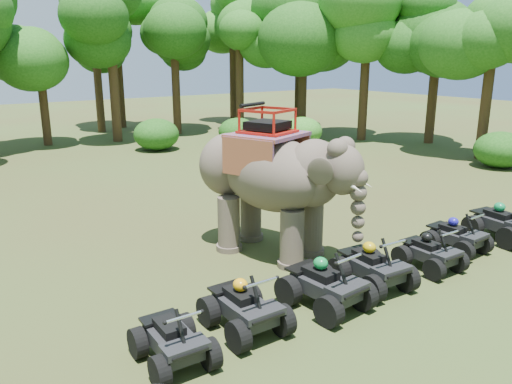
# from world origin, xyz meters

# --- Properties ---
(ground) EXTENTS (110.00, 110.00, 0.00)m
(ground) POSITION_xyz_m (0.00, 0.00, 0.00)
(ground) COLOR #47381E
(ground) RESTS_ON ground
(elephant) EXTENTS (3.68, 5.31, 4.09)m
(elephant) POSITION_xyz_m (0.66, 1.46, 2.05)
(elephant) COLOR brown
(elephant) RESTS_ON ground
(atv_0) EXTENTS (1.23, 1.64, 1.18)m
(atv_0) POSITION_xyz_m (-3.92, -1.75, 0.59)
(atv_0) COLOR black
(atv_0) RESTS_ON ground
(atv_1) EXTENTS (1.31, 1.77, 1.30)m
(atv_1) POSITION_xyz_m (-2.25, -1.58, 0.65)
(atv_1) COLOR black
(atv_1) RESTS_ON ground
(atv_2) EXTENTS (1.49, 1.95, 1.37)m
(atv_2) POSITION_xyz_m (-0.29, -1.81, 0.69)
(atv_2) COLOR black
(atv_2) RESTS_ON ground
(atv_3) EXTENTS (1.44, 1.89, 1.33)m
(atv_3) POSITION_xyz_m (1.32, -1.72, 0.67)
(atv_3) COLOR black
(atv_3) RESTS_ON ground
(atv_4) EXTENTS (1.20, 1.61, 1.16)m
(atv_4) POSITION_xyz_m (3.29, -1.87, 0.58)
(atv_4) COLOR black
(atv_4) RESTS_ON ground
(atv_5) EXTENTS (1.22, 1.65, 1.20)m
(atv_5) POSITION_xyz_m (4.92, -1.57, 0.60)
(atv_5) COLOR black
(atv_5) RESTS_ON ground
(atv_6) EXTENTS (1.56, 2.00, 1.37)m
(atv_6) POSITION_xyz_m (6.89, -1.79, 0.69)
(atv_6) COLOR black
(atv_6) RESTS_ON ground
(tree_0) EXTENTS (4.90, 4.90, 7.00)m
(tree_0) POSITION_xyz_m (0.00, 23.48, 3.50)
(tree_0) COLOR #195114
(tree_0) RESTS_ON ground
(tree_1) EXTENTS (6.77, 6.77, 9.67)m
(tree_1) POSITION_xyz_m (4.05, 22.36, 4.84)
(tree_1) COLOR #195114
(tree_1) RESTS_ON ground
(tree_2) EXTENTS (6.09, 6.09, 8.69)m
(tree_2) POSITION_xyz_m (8.74, 23.10, 4.35)
(tree_2) COLOR #195114
(tree_2) RESTS_ON ground
(tree_3) EXTENTS (5.69, 5.69, 8.13)m
(tree_3) POSITION_xyz_m (12.09, 20.09, 4.07)
(tree_3) COLOR #195114
(tree_3) RESTS_ON ground
(tree_4) EXTENTS (6.62, 6.62, 9.46)m
(tree_4) POSITION_xyz_m (15.64, 17.64, 4.73)
(tree_4) COLOR #195114
(tree_4) RESTS_ON ground
(tree_5) EXTENTS (6.39, 6.39, 9.13)m
(tree_5) POSITION_xyz_m (17.39, 13.62, 4.56)
(tree_5) COLOR #195114
(tree_5) RESTS_ON ground
(tree_6) EXTENTS (6.32, 6.32, 9.04)m
(tree_6) POSITION_xyz_m (19.94, 10.26, 4.52)
(tree_6) COLOR #195114
(tree_6) RESTS_ON ground
(tree_7) EXTENTS (5.59, 5.59, 7.98)m
(tree_7) POSITION_xyz_m (17.95, 5.57, 3.99)
(tree_7) COLOR #195114
(tree_7) RESTS_ON ground
(tree_33) EXTENTS (6.76, 6.76, 9.66)m
(tree_33) POSITION_xyz_m (6.75, 28.57, 4.83)
(tree_33) COLOR #195114
(tree_33) RESTS_ON ground
(tree_35) EXTENTS (7.67, 7.67, 10.95)m
(tree_35) POSITION_xyz_m (15.11, 25.53, 5.48)
(tree_35) COLOR #195114
(tree_35) RESTS_ON ground
(tree_37) EXTENTS (5.94, 5.94, 8.49)m
(tree_37) POSITION_xyz_m (18.12, 21.00, 4.25)
(tree_37) COLOR #195114
(tree_37) RESTS_ON ground
(tree_40) EXTENTS (5.98, 5.98, 8.54)m
(tree_40) POSITION_xyz_m (4.60, 27.04, 4.27)
(tree_40) COLOR #195114
(tree_40) RESTS_ON ground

